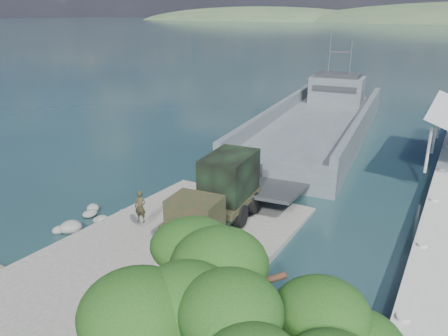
{
  "coord_description": "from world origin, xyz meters",
  "views": [
    {
      "loc": [
        12.08,
        -16.43,
        11.7
      ],
      "look_at": [
        -0.46,
        6.0,
        2.45
      ],
      "focal_mm": 35.0,
      "sensor_mm": 36.0,
      "label": 1
    }
  ],
  "objects_px": {
    "landing_craft": "(317,129)",
    "soldier": "(141,213)",
    "military_truck": "(219,195)",
    "overhang_tree": "(233,318)"
  },
  "relations": [
    {
      "from": "military_truck",
      "to": "soldier",
      "type": "height_order",
      "value": "military_truck"
    },
    {
      "from": "soldier",
      "to": "overhang_tree",
      "type": "relative_size",
      "value": 0.26
    },
    {
      "from": "soldier",
      "to": "military_truck",
      "type": "bearing_deg",
      "value": 22.31
    },
    {
      "from": "overhang_tree",
      "to": "soldier",
      "type": "bearing_deg",
      "value": 139.09
    },
    {
      "from": "landing_craft",
      "to": "soldier",
      "type": "height_order",
      "value": "landing_craft"
    },
    {
      "from": "military_truck",
      "to": "overhang_tree",
      "type": "height_order",
      "value": "overhang_tree"
    },
    {
      "from": "military_truck",
      "to": "soldier",
      "type": "distance_m",
      "value": 4.35
    },
    {
      "from": "landing_craft",
      "to": "military_truck",
      "type": "bearing_deg",
      "value": -91.83
    },
    {
      "from": "landing_craft",
      "to": "military_truck",
      "type": "height_order",
      "value": "landing_craft"
    },
    {
      "from": "overhang_tree",
      "to": "military_truck",
      "type": "bearing_deg",
      "value": 121.33
    }
  ]
}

